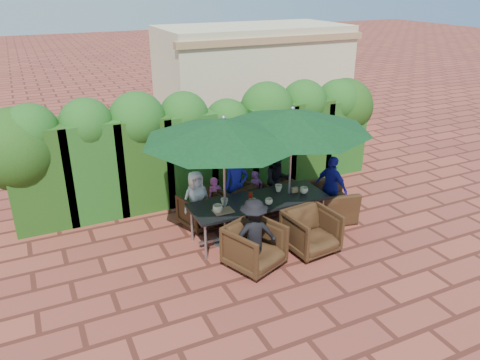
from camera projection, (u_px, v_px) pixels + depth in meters
name	position (u px, v px, depth m)	size (l,w,h in m)	color
ground	(253.00, 237.00, 8.95)	(80.00, 80.00, 0.00)	brown
dining_table	(259.00, 204.00, 8.77)	(2.63, 0.90, 0.75)	black
umbrella_left	(224.00, 130.00, 7.89)	(2.83, 2.83, 2.46)	gray
umbrella_right	(292.00, 120.00, 8.45)	(2.90, 2.90, 2.46)	gray
chair_far_left	(200.00, 208.00, 9.27)	(0.71, 0.67, 0.73)	black
chair_far_mid	(233.00, 198.00, 9.67)	(0.75, 0.70, 0.77)	black
chair_far_right	(274.00, 190.00, 10.11)	(0.68, 0.63, 0.70)	black
chair_near_left	(255.00, 244.00, 7.89)	(0.84, 0.78, 0.86)	black
chair_near_right	(311.00, 230.00, 8.36)	(0.83, 0.78, 0.85)	black
chair_end_right	(330.00, 197.00, 9.56)	(1.02, 0.67, 0.89)	black
adult_far_left	(196.00, 199.00, 9.15)	(0.58, 0.34, 1.17)	silver
adult_far_mid	(236.00, 186.00, 9.50)	(0.49, 0.40, 1.36)	#1D1EA0
adult_far_right	(278.00, 181.00, 9.85)	(0.61, 0.37, 1.27)	black
adult_near_left	(254.00, 235.00, 7.78)	(0.82, 0.37, 1.28)	black
adult_end_right	(331.00, 187.00, 9.49)	(0.77, 0.39, 1.32)	#1D1EA0
child_left	(215.00, 199.00, 9.47)	(0.33, 0.27, 0.91)	#F255AF
child_right	(256.00, 191.00, 9.82)	(0.32, 0.26, 0.89)	#8E4493
pedestrian_a	(227.00, 131.00, 12.68)	(1.43, 0.51, 1.53)	#258926
pedestrian_b	(258.00, 120.00, 13.05)	(0.90, 0.55, 1.87)	#F255AF
pedestrian_c	(302.00, 116.00, 13.50)	(1.17, 0.54, 1.83)	#9A9AA2
cup_a	(218.00, 209.00, 8.25)	(0.18, 0.18, 0.14)	beige
cup_b	(224.00, 202.00, 8.52)	(0.14, 0.14, 0.13)	beige
cup_c	(269.00, 202.00, 8.55)	(0.14, 0.14, 0.11)	beige
cup_d	(278.00, 188.00, 9.08)	(0.14, 0.14, 0.13)	beige
cup_e	(304.00, 190.00, 8.99)	(0.16, 0.16, 0.13)	beige
ketchup_bottle	(250.00, 197.00, 8.68)	(0.04, 0.04, 0.17)	#B20C0A
sauce_bottle	(252.00, 196.00, 8.70)	(0.04, 0.04, 0.17)	#4C230C
serving_tray	(223.00, 211.00, 8.31)	(0.35, 0.25, 0.02)	#A0724D
number_block_left	(252.00, 201.00, 8.59)	(0.12, 0.06, 0.10)	tan
number_block_right	(295.00, 190.00, 9.04)	(0.12, 0.06, 0.10)	tan
hedge_wall	(200.00, 136.00, 10.28)	(9.10, 1.60, 2.50)	#163A0F
building	(253.00, 76.00, 15.49)	(6.20, 3.08, 3.20)	beige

